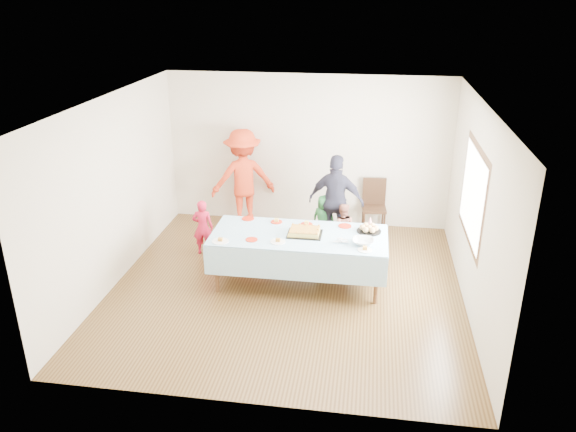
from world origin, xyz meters
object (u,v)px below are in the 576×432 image
(party_table, at_px, (299,238))
(dining_chair, at_px, (374,202))
(adult_left, at_px, (243,178))
(birthday_cake, at_px, (305,232))

(party_table, distance_m, dining_chair, 2.39)
(party_table, bearing_deg, adult_left, 121.92)
(dining_chair, height_order, adult_left, adult_left)
(adult_left, bearing_deg, dining_chair, 160.65)
(birthday_cake, bearing_deg, adult_left, 123.61)
(party_table, height_order, adult_left, adult_left)
(birthday_cake, height_order, dining_chair, dining_chair)
(birthday_cake, relative_size, dining_chair, 0.52)
(dining_chair, xyz_separation_m, adult_left, (-2.34, -0.08, 0.36))
(dining_chair, bearing_deg, party_table, -120.87)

